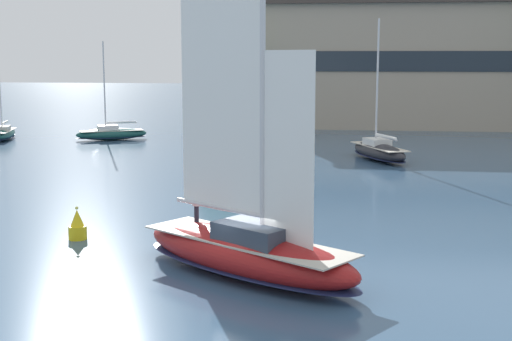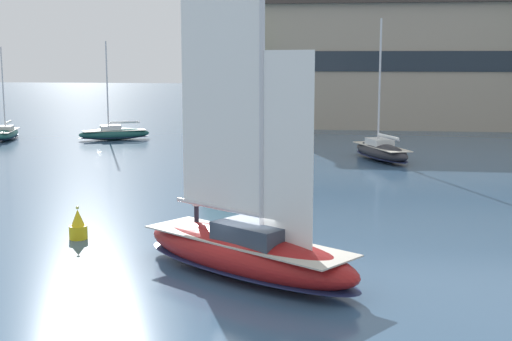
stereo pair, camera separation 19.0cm
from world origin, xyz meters
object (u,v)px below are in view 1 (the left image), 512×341
(tree_shore_center, at_px, (221,58))
(channel_buoy, at_px, (77,226))
(sailboat_moored_near_marina, at_px, (111,133))
(sailboat_main, at_px, (246,247))
(sailboat_moored_mid_channel, at_px, (3,133))
(sailboat_moored_far_slip, at_px, (379,151))

(tree_shore_center, height_order, channel_buoy, tree_shore_center)
(channel_buoy, bearing_deg, tree_shore_center, 92.41)
(sailboat_moored_near_marina, bearing_deg, channel_buoy, -73.35)
(sailboat_main, relative_size, sailboat_moored_mid_channel, 1.55)
(sailboat_main, bearing_deg, sailboat_moored_far_slip, 78.98)
(sailboat_main, distance_m, channel_buoy, 9.95)
(sailboat_moored_far_slip, height_order, channel_buoy, sailboat_moored_far_slip)
(sailboat_moored_far_slip, relative_size, channel_buoy, 7.31)
(channel_buoy, bearing_deg, sailboat_moored_near_marina, 106.65)
(tree_shore_center, distance_m, sailboat_moored_mid_channel, 25.40)
(tree_shore_center, height_order, sailboat_moored_near_marina, tree_shore_center)
(tree_shore_center, bearing_deg, sailboat_moored_mid_channel, -150.71)
(sailboat_moored_mid_channel, xyz_separation_m, sailboat_moored_far_slip, (38.48, -9.95, 0.14))
(sailboat_moored_near_marina, bearing_deg, sailboat_moored_mid_channel, -174.53)
(tree_shore_center, xyz_separation_m, channel_buoy, (2.12, -50.37, -7.82))
(tree_shore_center, bearing_deg, channel_buoy, -87.59)
(tree_shore_center, bearing_deg, sailboat_moored_near_marina, -132.16)
(tree_shore_center, distance_m, sailboat_moored_far_slip, 28.90)
(sailboat_main, xyz_separation_m, sailboat_moored_far_slip, (6.46, 33.18, -0.37))
(tree_shore_center, relative_size, sailboat_moored_mid_channel, 1.26)
(tree_shore_center, relative_size, sailboat_main, 0.81)
(sailboat_moored_near_marina, relative_size, channel_buoy, 6.34)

